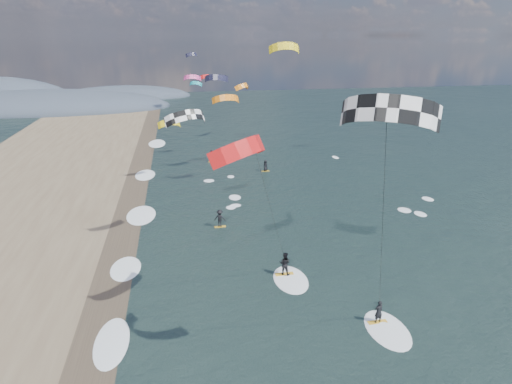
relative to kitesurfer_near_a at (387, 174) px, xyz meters
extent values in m
cube|color=#382D23|center=(-14.67, 9.99, -11.94)|extent=(3.00, 240.00, 0.00)
ellipsoid|color=#3D4756|center=(-42.67, 99.99, -11.94)|extent=(64.00, 24.00, 10.00)
ellipsoid|color=#3D4756|center=(-24.67, 119.99, -11.94)|extent=(40.00, 18.00, 7.00)
cube|color=gold|center=(3.12, 4.88, -11.91)|extent=(1.31, 0.39, 0.06)
imported|color=black|center=(3.12, 4.88, -11.08)|extent=(0.65, 0.49, 1.61)
ellipsoid|color=white|center=(3.42, 4.08, -11.94)|extent=(2.60, 4.20, 0.12)
cylinder|color=black|center=(1.12, 1.88, -3.77)|extent=(0.02, 0.02, 15.51)
cube|color=gold|center=(-1.44, 11.79, -11.91)|extent=(1.46, 0.45, 0.07)
imported|color=black|center=(-1.44, 11.79, -10.95)|extent=(1.13, 1.05, 1.85)
ellipsoid|color=white|center=(-1.14, 10.99, -11.94)|extent=(2.60, 4.20, 0.12)
cylinder|color=black|center=(-3.19, 8.79, -5.25)|extent=(0.02, 0.02, 12.82)
cube|color=gold|center=(-5.50, 21.60, -11.91)|extent=(1.10, 0.35, 0.05)
imported|color=black|center=(-5.50, 21.60, -11.01)|extent=(1.30, 1.04, 1.76)
cube|color=gold|center=(2.56, 38.80, -11.91)|extent=(1.10, 0.35, 0.05)
imported|color=black|center=(2.56, 38.80, -11.13)|extent=(0.89, 0.80, 1.52)
cube|color=gold|center=(-4.35, 44.80, -11.91)|extent=(1.10, 0.35, 0.05)
imported|color=black|center=(-4.35, 44.80, -11.01)|extent=(0.61, 0.74, 1.76)
ellipsoid|color=white|center=(-13.47, 5.99, -11.94)|extent=(2.40, 5.40, 0.11)
ellipsoid|color=white|center=(-13.47, 14.99, -11.94)|extent=(2.40, 5.40, 0.11)
ellipsoid|color=white|center=(-13.47, 25.99, -11.94)|extent=(2.40, 5.40, 0.11)
ellipsoid|color=white|center=(-13.47, 39.99, -11.94)|extent=(2.40, 5.40, 0.11)
ellipsoid|color=white|center=(-13.47, 57.99, -11.94)|extent=(2.40, 5.40, 0.11)
camera|label=1|loc=(-8.90, -16.64, 5.74)|focal=30.00mm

